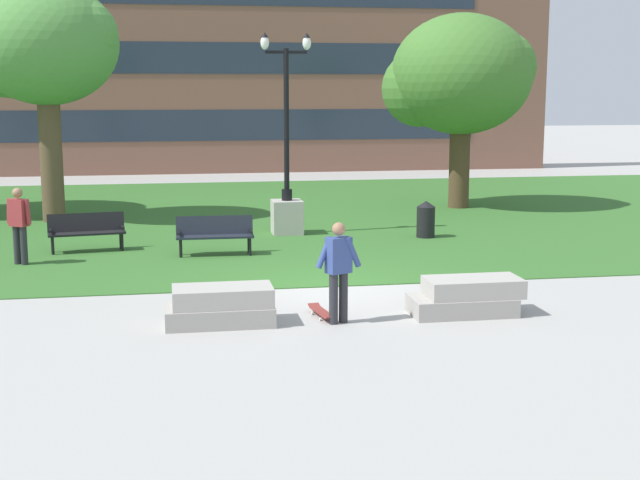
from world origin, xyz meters
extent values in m
plane|color=#A3A09B|center=(0.00, 0.00, 0.00)|extent=(140.00, 140.00, 0.00)
cube|color=#336628|center=(0.00, 10.00, 0.01)|extent=(40.00, 20.00, 0.02)
cube|color=#9E9991|center=(-2.35, -2.43, 0.16)|extent=(1.80, 0.90, 0.32)
cube|color=#A6A098|center=(-2.29, -2.43, 0.48)|extent=(1.66, 0.83, 0.32)
cube|color=#9E9991|center=(1.85, -2.48, 0.16)|extent=(1.80, 0.90, 0.32)
cube|color=#A6A098|center=(2.05, -2.48, 0.48)|extent=(1.66, 0.83, 0.32)
cylinder|color=#28282D|center=(-0.47, -2.72, 0.43)|extent=(0.15, 0.15, 0.86)
cylinder|color=#28282D|center=(-0.29, -2.64, 0.43)|extent=(0.15, 0.15, 0.86)
cube|color=#334784|center=(-0.38, -2.68, 1.16)|extent=(0.46, 0.38, 0.60)
cylinder|color=#334784|center=(-0.62, -2.67, 1.21)|extent=(0.34, 0.22, 0.54)
cylinder|color=#334784|center=(-0.14, -2.70, 1.21)|extent=(0.34, 0.22, 0.54)
sphere|color=#9E7051|center=(-0.38, -2.68, 1.60)|extent=(0.22, 0.22, 0.22)
cube|color=maroon|center=(-0.58, -2.26, 0.09)|extent=(0.32, 0.82, 0.02)
cube|color=maroon|center=(-0.65, -1.82, 0.11)|extent=(0.22, 0.15, 0.06)
cube|color=maroon|center=(-0.51, -2.71, 0.11)|extent=(0.22, 0.15, 0.06)
cylinder|color=silver|center=(-0.72, -2.06, 0.03)|extent=(0.04, 0.06, 0.06)
cylinder|color=silver|center=(-0.50, -2.03, 0.03)|extent=(0.04, 0.06, 0.06)
cylinder|color=silver|center=(-0.65, -2.50, 0.03)|extent=(0.04, 0.06, 0.06)
cylinder|color=silver|center=(-0.43, -2.46, 0.03)|extent=(0.04, 0.06, 0.06)
cube|color=#1E232D|center=(-2.08, 3.71, 0.46)|extent=(1.81, 0.48, 0.05)
cube|color=#1E232D|center=(-2.07, 3.96, 0.69)|extent=(1.80, 0.16, 0.46)
cube|color=black|center=(-2.92, 3.72, 0.58)|extent=(0.07, 0.40, 0.04)
cube|color=black|center=(-1.24, 3.69, 0.58)|extent=(0.07, 0.40, 0.04)
cylinder|color=black|center=(-2.88, 3.56, 0.23)|extent=(0.07, 0.07, 0.41)
cylinder|color=black|center=(-1.28, 3.53, 0.23)|extent=(0.07, 0.07, 0.41)
cylinder|color=black|center=(-2.88, 3.88, 0.23)|extent=(0.07, 0.07, 0.41)
cylinder|color=black|center=(-1.28, 3.85, 0.23)|extent=(0.07, 0.07, 0.41)
cube|color=black|center=(-5.07, 4.70, 0.46)|extent=(1.84, 0.68, 0.05)
cube|color=black|center=(-5.10, 4.95, 0.69)|extent=(1.80, 0.37, 0.46)
cube|color=black|center=(-5.90, 4.58, 0.58)|extent=(0.11, 0.40, 0.04)
cube|color=black|center=(-4.24, 4.82, 0.58)|extent=(0.11, 0.40, 0.04)
cylinder|color=black|center=(-5.84, 4.43, 0.23)|extent=(0.07, 0.07, 0.41)
cylinder|color=black|center=(-4.26, 4.65, 0.23)|extent=(0.07, 0.07, 0.41)
cylinder|color=black|center=(-5.88, 4.75, 0.23)|extent=(0.07, 0.07, 0.41)
cylinder|color=black|center=(-4.30, 4.97, 0.23)|extent=(0.07, 0.07, 0.41)
cube|color=#ADA89E|center=(0.00, 6.52, 0.47)|extent=(0.80, 0.80, 0.90)
cylinder|color=black|center=(0.00, 6.52, 1.07)|extent=(0.28, 0.28, 0.30)
cylinder|color=black|center=(0.00, 6.52, 2.91)|extent=(0.14, 0.14, 3.98)
cube|color=black|center=(0.00, 6.52, 4.80)|extent=(1.10, 0.08, 0.08)
ellipsoid|color=white|center=(-0.55, 6.52, 5.04)|extent=(0.22, 0.22, 0.36)
cone|color=black|center=(-0.55, 6.52, 5.24)|extent=(0.20, 0.20, 0.13)
ellipsoid|color=white|center=(0.55, 6.52, 5.04)|extent=(0.22, 0.22, 0.36)
cone|color=black|center=(0.55, 6.52, 5.24)|extent=(0.20, 0.20, 0.13)
cylinder|color=#4C3823|center=(6.25, 10.85, 1.55)|extent=(0.67, 0.67, 3.06)
ellipsoid|color=#42752D|center=(6.25, 10.85, 4.32)|extent=(4.52, 4.52, 3.84)
sphere|color=#42752D|center=(5.01, 11.30, 3.87)|extent=(2.49, 2.49, 2.49)
sphere|color=#42752D|center=(7.38, 10.40, 4.54)|extent=(2.26, 2.26, 2.26)
cylinder|color=brown|center=(-6.45, 9.96, 2.01)|extent=(0.65, 0.65, 3.99)
ellipsoid|color=#4C893D|center=(-6.45, 9.96, 5.15)|extent=(4.14, 4.14, 3.52)
sphere|color=#4C893D|center=(-7.59, 10.37, 4.73)|extent=(2.28, 2.28, 2.28)
sphere|color=#4C893D|center=(-5.41, 9.55, 5.36)|extent=(2.07, 2.07, 2.07)
cylinder|color=black|center=(3.50, 5.33, 0.42)|extent=(0.48, 0.48, 0.80)
cone|color=black|center=(3.50, 5.33, 0.90)|extent=(0.49, 0.49, 0.16)
cylinder|color=#28282D|center=(-6.31, 3.30, 0.45)|extent=(0.15, 0.15, 0.86)
cylinder|color=#28282D|center=(-6.48, 3.41, 0.45)|extent=(0.15, 0.15, 0.86)
cube|color=maroon|center=(-6.39, 3.36, 1.18)|extent=(0.47, 0.42, 0.60)
cylinder|color=maroon|center=(-6.18, 3.23, 1.20)|extent=(0.17, 0.16, 0.56)
cylinder|color=maroon|center=(-6.61, 3.48, 1.20)|extent=(0.17, 0.16, 0.56)
sphere|color=#9E7051|center=(-6.39, 3.36, 1.62)|extent=(0.22, 0.22, 0.22)
cube|color=brown|center=(0.05, 24.50, 6.08)|extent=(29.82, 1.00, 12.17)
cube|color=#232D3D|center=(0.05, 23.98, 2.20)|extent=(22.36, 0.03, 1.40)
cube|color=#232D3D|center=(0.05, 23.98, 5.20)|extent=(22.36, 0.03, 1.40)
camera|label=1|loc=(-3.15, -16.91, 3.91)|focal=50.00mm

